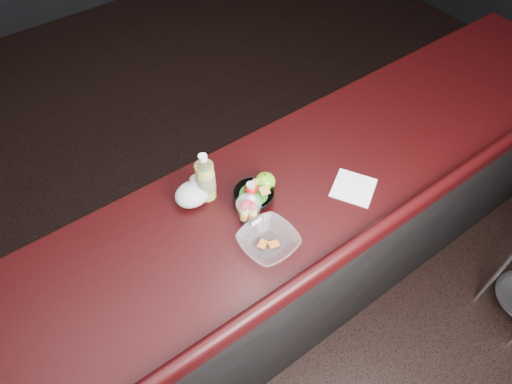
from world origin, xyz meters
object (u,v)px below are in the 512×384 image
Objects in this scene: fruit_cup at (249,210)px; lemonade_bottle at (206,180)px; takeout_bowl at (268,241)px; snack_bowl at (253,196)px; green_apple at (265,182)px.

lemonade_bottle is at bearing 106.90° from fruit_cup.
takeout_bowl is (-0.01, -0.13, -0.04)m from fruit_cup.
fruit_cup is 0.62× the size of takeout_bowl.
snack_bowl is at bearing 68.87° from takeout_bowl.
lemonade_bottle reaches higher than takeout_bowl.
fruit_cup is 1.59× the size of green_apple.
lemonade_bottle reaches higher than green_apple.
snack_bowl is (0.07, 0.07, -0.04)m from fruit_cup.
lemonade_bottle is 0.34m from takeout_bowl.
takeout_bowl is (-0.15, -0.23, -0.01)m from green_apple.
lemonade_bottle reaches higher than fruit_cup.
green_apple is (0.15, 0.10, -0.03)m from fruit_cup.
lemonade_bottle is at bearing 136.02° from snack_bowl.
green_apple is at bearing 33.09° from fruit_cup.
fruit_cup is at bearing -146.91° from green_apple.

